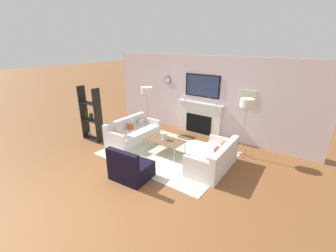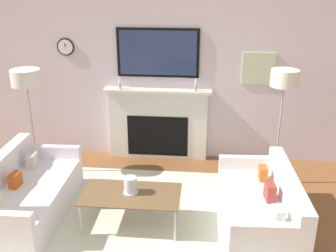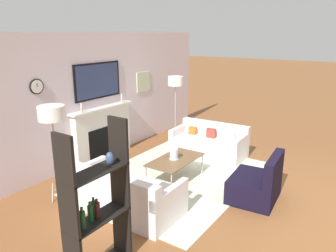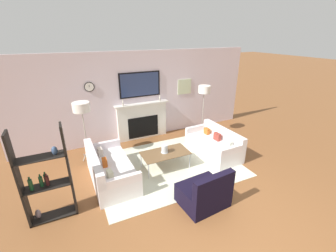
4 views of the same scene
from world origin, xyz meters
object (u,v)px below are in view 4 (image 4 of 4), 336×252
at_px(couch_left, 109,170).
at_px(shelf_unit, 45,179).
at_px(armchair, 204,193).
at_px(hurricane_candle, 165,149).
at_px(floor_lamp_right, 204,90).
at_px(floor_lamp_left, 81,108).
at_px(couch_right, 214,145).
at_px(coffee_table, 165,154).

height_order(couch_left, shelf_unit, shelf_unit).
distance_m(armchair, hurricane_candle, 1.58).
bearing_deg(couch_left, armchair, -46.56).
height_order(hurricane_candle, floor_lamp_right, floor_lamp_right).
bearing_deg(floor_lamp_left, couch_left, -73.85).
bearing_deg(couch_left, couch_right, 0.05).
height_order(coffee_table, shelf_unit, shelf_unit).
relative_size(hurricane_candle, floor_lamp_left, 0.12).
distance_m(couch_right, shelf_unit, 4.17).
bearing_deg(couch_left, coffee_table, -3.18).
distance_m(coffee_table, hurricane_candle, 0.12).
distance_m(couch_left, coffee_table, 1.38).
relative_size(couch_right, floor_lamp_right, 0.98).
bearing_deg(shelf_unit, coffee_table, 13.34).
distance_m(armchair, shelf_unit, 2.90).
bearing_deg(floor_lamp_right, shelf_unit, -157.60).
xyz_separation_m(couch_left, shelf_unit, (-1.18, -0.68, 0.56)).
xyz_separation_m(armchair, floor_lamp_left, (-1.84, 2.74, 1.20)).
xyz_separation_m(couch_right, shelf_unit, (-4.08, -0.68, 0.56)).
bearing_deg(shelf_unit, floor_lamp_left, 65.01).
relative_size(couch_left, floor_lamp_left, 1.11).
distance_m(hurricane_candle, floor_lamp_right, 2.44).
xyz_separation_m(coffee_table, hurricane_candle, (-0.01, 0.03, 0.11)).
relative_size(couch_right, shelf_unit, 0.93).
distance_m(coffee_table, floor_lamp_right, 2.50).
bearing_deg(armchair, floor_lamp_left, 123.95).
relative_size(coffee_table, floor_lamp_right, 0.69).
xyz_separation_m(couch_left, floor_lamp_left, (-0.33, 1.14, 1.20)).
height_order(couch_right, shelf_unit, shelf_unit).
height_order(armchair, floor_lamp_left, floor_lamp_left).
relative_size(armchair, floor_lamp_left, 0.58).
distance_m(couch_left, shelf_unit, 1.47).
bearing_deg(armchair, hurricane_candle, 95.59).
height_order(armchair, coffee_table, armchair).
bearing_deg(floor_lamp_right, armchair, -122.21).
distance_m(couch_left, floor_lamp_left, 1.69).
distance_m(couch_left, couch_right, 2.90).
bearing_deg(couch_left, hurricane_candle, -2.04).
bearing_deg(coffee_table, floor_lamp_left, 144.41).
bearing_deg(shelf_unit, floor_lamp_right, 22.40).
height_order(couch_right, hurricane_candle, couch_right).
bearing_deg(couch_left, shelf_unit, -150.00).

